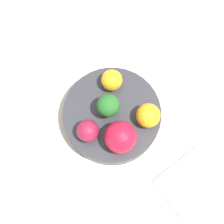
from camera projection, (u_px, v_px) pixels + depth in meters
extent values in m
plane|color=gray|center=(112.00, 121.00, 0.81)|extent=(6.00, 6.00, 0.00)
cube|color=beige|center=(112.00, 120.00, 0.80)|extent=(1.20, 1.20, 0.02)
cylinder|color=#2D2D33|center=(112.00, 116.00, 0.77)|extent=(0.20, 0.20, 0.04)
cylinder|color=#99C17A|center=(108.00, 109.00, 0.75)|extent=(0.02, 0.02, 0.02)
sphere|color=#236023|center=(108.00, 105.00, 0.72)|extent=(0.05, 0.05, 0.05)
sphere|color=maroon|center=(88.00, 131.00, 0.72)|extent=(0.04, 0.04, 0.04)
sphere|color=#B7142D|center=(123.00, 136.00, 0.71)|extent=(0.06, 0.06, 0.06)
sphere|color=orange|center=(112.00, 80.00, 0.75)|extent=(0.04, 0.04, 0.04)
sphere|color=orange|center=(148.00, 115.00, 0.73)|extent=(0.05, 0.05, 0.05)
cube|color=silver|center=(198.00, 187.00, 0.75)|extent=(0.17, 0.17, 0.01)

